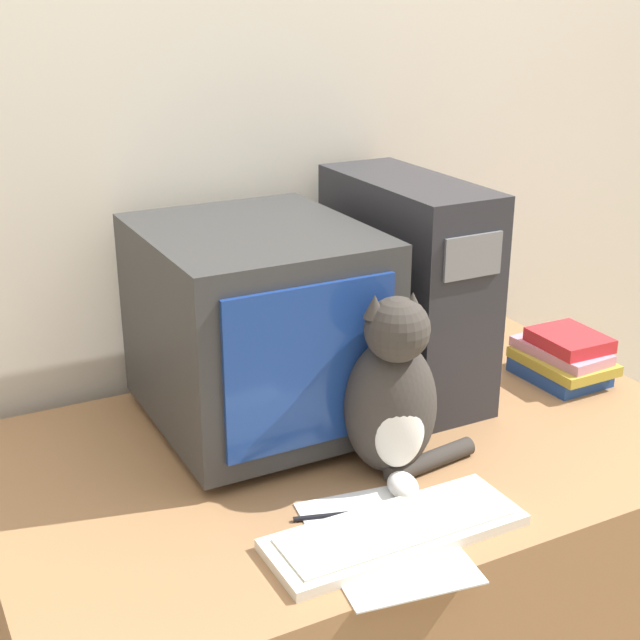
% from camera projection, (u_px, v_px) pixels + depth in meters
% --- Properties ---
extents(wall_back, '(7.00, 0.05, 2.50)m').
position_uv_depth(wall_back, '(251.00, 151.00, 1.94)').
color(wall_back, beige).
rests_on(wall_back, ground_plane).
extents(desk, '(1.38, 0.84, 0.77)m').
position_uv_depth(desk, '(355.00, 606.00, 1.85)').
color(desk, '#9E7047').
rests_on(desk, ground_plane).
extents(crt_monitor, '(0.40, 0.47, 0.40)m').
position_uv_depth(crt_monitor, '(256.00, 327.00, 1.71)').
color(crt_monitor, '#333333').
rests_on(crt_monitor, desk).
extents(computer_tower, '(0.18, 0.45, 0.46)m').
position_uv_depth(computer_tower, '(405.00, 286.00, 1.87)').
color(computer_tower, '#28282D').
rests_on(computer_tower, desk).
extents(keyboard, '(0.43, 0.15, 0.02)m').
position_uv_depth(keyboard, '(395.00, 531.00, 1.42)').
color(keyboard, silver).
rests_on(keyboard, desk).
extents(cat, '(0.27, 0.23, 0.35)m').
position_uv_depth(cat, '(393.00, 397.00, 1.56)').
color(cat, '#38332D').
rests_on(cat, desk).
extents(book_stack, '(0.15, 0.22, 0.11)m').
position_uv_depth(book_stack, '(563.00, 358.00, 1.97)').
color(book_stack, '#234793').
rests_on(book_stack, desk).
extents(pen, '(0.15, 0.05, 0.01)m').
position_uv_depth(pen, '(338.00, 515.00, 1.47)').
color(pen, black).
rests_on(pen, desk).
extents(paper_sheet, '(0.25, 0.32, 0.00)m').
position_uv_depth(paper_sheet, '(384.00, 541.00, 1.41)').
color(paper_sheet, white).
rests_on(paper_sheet, desk).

